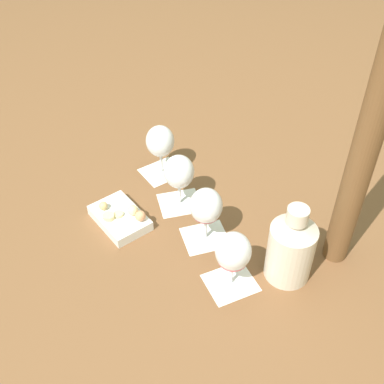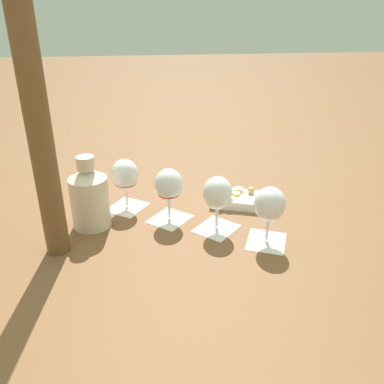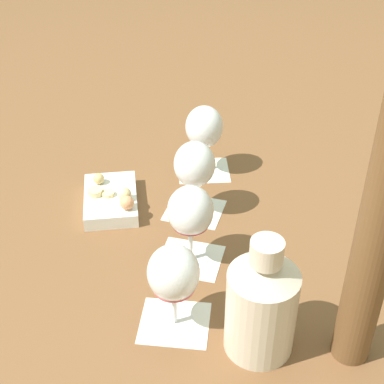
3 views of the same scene
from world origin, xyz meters
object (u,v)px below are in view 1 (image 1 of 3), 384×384
at_px(ceramic_vase, 291,247).
at_px(wine_glass_0, 233,253).
at_px(wine_glass_3, 160,143).
at_px(snack_dish, 121,217).
at_px(wine_glass_1, 206,208).
at_px(wine_glass_2, 179,174).

bearing_deg(ceramic_vase, wine_glass_0, 46.12).
relative_size(wine_glass_3, ceramic_vase, 0.75).
height_order(wine_glass_0, snack_dish, wine_glass_0).
bearing_deg(wine_glass_1, snack_dish, 19.02).
distance_m(wine_glass_2, wine_glass_3, 0.15).
bearing_deg(ceramic_vase, wine_glass_2, -10.03).
relative_size(wine_glass_2, ceramic_vase, 0.75).
xyz_separation_m(wine_glass_0, wine_glass_3, (0.38, -0.25, -0.00)).
bearing_deg(wine_glass_2, ceramic_vase, 169.97).
xyz_separation_m(wine_glass_0, ceramic_vase, (-0.10, -0.10, -0.01)).
bearing_deg(wine_glass_1, wine_glass_0, 144.51).
height_order(wine_glass_3, snack_dish, wine_glass_3).
xyz_separation_m(wine_glass_1, wine_glass_2, (0.13, -0.07, 0.00)).
bearing_deg(wine_glass_0, ceramic_vase, -133.88).
bearing_deg(wine_glass_0, wine_glass_2, -32.39).
height_order(wine_glass_1, ceramic_vase, ceramic_vase).
height_order(wine_glass_2, ceramic_vase, ceramic_vase).
xyz_separation_m(wine_glass_0, wine_glass_2, (0.26, -0.16, -0.00)).
relative_size(wine_glass_0, wine_glass_3, 1.00).
xyz_separation_m(wine_glass_2, snack_dish, (0.09, 0.15, -0.09)).
bearing_deg(wine_glass_3, ceramic_vase, 162.90).
bearing_deg(wine_glass_0, snack_dish, -2.57).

